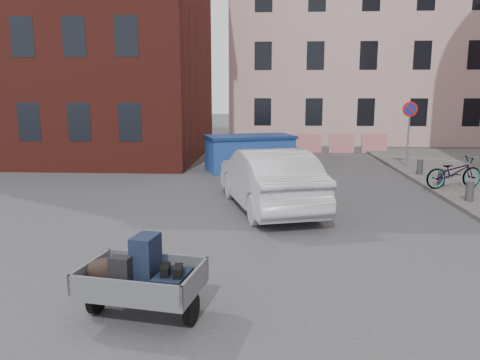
# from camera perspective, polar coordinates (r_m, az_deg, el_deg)

# --- Properties ---
(ground) EXTENTS (120.00, 120.00, 0.00)m
(ground) POSITION_cam_1_polar(r_m,az_deg,el_deg) (10.30, 1.56, -7.09)
(ground) COLOR #38383A
(ground) RESTS_ON ground
(building_brick) EXTENTS (12.00, 10.00, 14.00)m
(building_brick) POSITION_cam_1_polar(r_m,az_deg,el_deg) (24.93, -19.68, 18.96)
(building_brick) COLOR #591E16
(building_brick) RESTS_ON ground
(building_pink) EXTENTS (16.00, 8.00, 14.00)m
(building_pink) POSITION_cam_1_polar(r_m,az_deg,el_deg) (32.55, 14.07, 17.15)
(building_pink) COLOR #D1A9A0
(building_pink) RESTS_ON ground
(no_parking_sign) EXTENTS (0.60, 0.09, 2.65)m
(no_parking_sign) POSITION_cam_1_polar(r_m,az_deg,el_deg) (20.15, 19.94, 6.82)
(no_parking_sign) COLOR gray
(no_parking_sign) RESTS_ON sidewalk
(bollards) EXTENTS (0.22, 9.02, 0.55)m
(bollards) POSITION_cam_1_polar(r_m,az_deg,el_deg) (14.65, 26.21, -1.26)
(bollards) COLOR #3A3A3D
(bollards) RESTS_ON sidewalk
(barriers) EXTENTS (4.70, 0.18, 1.00)m
(barriers) POSITION_cam_1_polar(r_m,az_deg,el_deg) (25.25, 12.27, 4.41)
(barriers) COLOR red
(barriers) RESTS_ON ground
(trailer) EXTENTS (1.77, 1.92, 1.20)m
(trailer) POSITION_cam_1_polar(r_m,az_deg,el_deg) (6.77, -11.98, -11.53)
(trailer) COLOR black
(trailer) RESTS_ON ground
(dumpster) EXTENTS (3.84, 2.83, 1.44)m
(dumpster) POSITION_cam_1_polar(r_m,az_deg,el_deg) (18.90, 1.17, 3.32)
(dumpster) COLOR #2149A0
(dumpster) RESTS_ON ground
(silver_car) EXTENTS (3.09, 5.34, 1.66)m
(silver_car) POSITION_cam_1_polar(r_m,az_deg,el_deg) (12.71, 3.46, 0.17)
(silver_car) COLOR silver
(silver_car) RESTS_ON ground
(bicycle) EXTENTS (2.05, 1.16, 1.02)m
(bicycle) POSITION_cam_1_polar(r_m,az_deg,el_deg) (16.39, 24.64, 0.87)
(bicycle) COLOR black
(bicycle) RESTS_ON sidewalk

